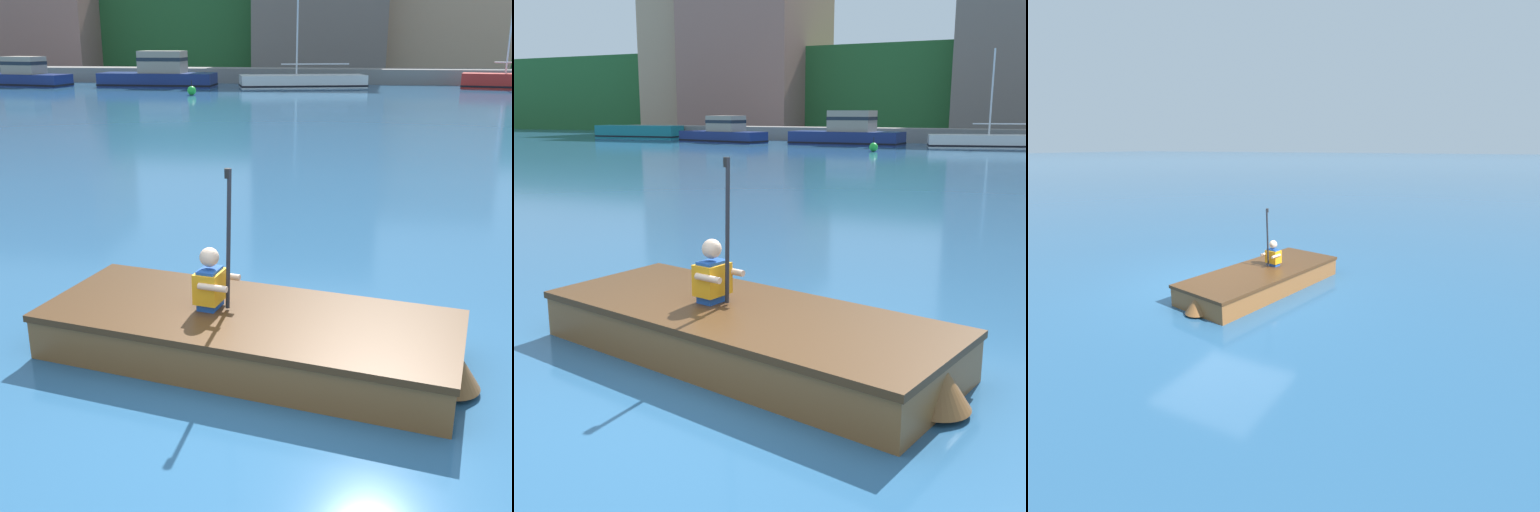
% 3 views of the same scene
% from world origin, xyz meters
% --- Properties ---
extents(ground_plane, '(300.00, 300.00, 0.00)m').
position_xyz_m(ground_plane, '(0.00, 0.00, 0.00)').
color(ground_plane, '#28567F').
extents(waterfront_warehouse_left, '(11.28, 11.14, 13.82)m').
position_xyz_m(waterfront_warehouse_left, '(-29.92, 52.59, 6.92)').
color(waterfront_warehouse_left, tan).
rests_on(waterfront_warehouse_left, ground).
extents(waterfront_office_block_center, '(10.71, 11.94, 15.37)m').
position_xyz_m(waterfront_office_block_center, '(-25.05, 51.42, 7.69)').
color(waterfront_office_block_center, '#9E6B5B').
rests_on(waterfront_office_block_center, ground).
extents(moored_boat_dock_west_inner, '(6.67, 2.36, 0.94)m').
position_xyz_m(moored_boat_dock_west_inner, '(-27.27, 35.91, 0.44)').
color(moored_boat_dock_west_inner, '#197A84').
rests_on(moored_boat_dock_west_inner, ground).
extents(moored_boat_dock_center_far, '(6.35, 3.12, 1.70)m').
position_xyz_m(moored_boat_dock_center_far, '(-18.59, 33.20, 0.59)').
color(moored_boat_dock_center_far, navy).
rests_on(moored_boat_dock_center_far, ground).
extents(moored_boat_dock_east_inner, '(7.55, 3.77, 5.30)m').
position_xyz_m(moored_boat_dock_east_inner, '(-1.96, 34.29, 0.33)').
color(moored_boat_dock_east_inner, white).
rests_on(moored_boat_dock_east_inner, ground).
extents(moored_boat_dock_east_end, '(6.78, 2.38, 2.02)m').
position_xyz_m(moored_boat_dock_east_end, '(-10.30, 33.66, 0.72)').
color(moored_boat_dock_east_end, navy).
rests_on(moored_boat_dock_east_end, ground).
extents(rowboat_foreground, '(3.85, 2.14, 0.41)m').
position_xyz_m(rowboat_foreground, '(-0.19, 0.87, 0.23)').
color(rowboat_foreground, brown).
rests_on(rowboat_foreground, ground).
extents(person_paddler, '(0.39, 0.40, 1.25)m').
position_xyz_m(person_paddler, '(-0.58, 0.95, 0.67)').
color(person_paddler, '#1E4CA5').
rests_on(person_paddler, rowboat_foreground).
extents(channel_buoy, '(0.44, 0.44, 0.72)m').
position_xyz_m(channel_buoy, '(-7.10, 28.13, 0.22)').
color(channel_buoy, green).
rests_on(channel_buoy, ground).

